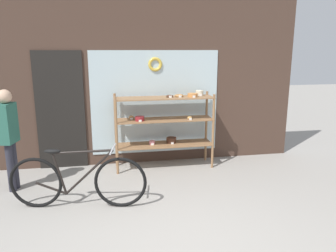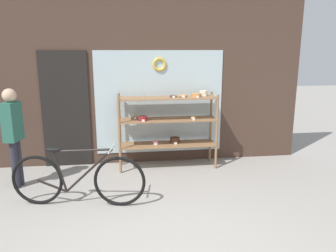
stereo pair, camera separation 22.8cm
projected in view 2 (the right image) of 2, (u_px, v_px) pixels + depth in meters
ground_plane at (171, 251)px, 3.52m from camera, size 30.00×30.00×0.00m
storefront_facade at (146, 79)px, 6.01m from camera, size 5.81×0.13×3.26m
display_case at (169, 121)px, 5.87m from camera, size 1.75×0.47×1.39m
bicycle at (78, 179)px, 4.49m from camera, size 1.84×0.49×0.85m
pedestrian at (13, 131)px, 4.98m from camera, size 0.24×0.35×1.55m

